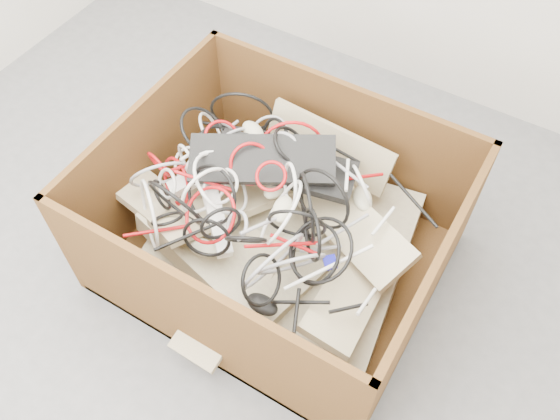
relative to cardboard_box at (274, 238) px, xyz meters
The scene contains 8 objects.
ground 0.38m from the cardboard_box, 132.63° to the right, with size 3.00×3.00×0.00m, color #58585A.
cardboard_box is the anchor object (origin of this frame).
keyboard_pile 0.15m from the cardboard_box, 71.98° to the left, with size 1.08×0.93×0.40m.
mice_scatter 0.21m from the cardboard_box, 81.73° to the right, with size 0.58×0.61×0.19m.
power_strip_left 0.35m from the cardboard_box, behind, with size 0.30×0.05×0.04m, color white.
power_strip_right 0.28m from the cardboard_box, 132.97° to the right, with size 0.27×0.05×0.04m, color white.
vga_plug 0.35m from the cardboard_box, 20.16° to the right, with size 0.04×0.04×0.02m, color #0C0CBA.
cable_tangle 0.28m from the cardboard_box, 159.45° to the right, with size 1.04×0.77×0.43m.
Camera 1 is at (0.88, -0.76, 1.94)m, focal length 37.73 mm.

